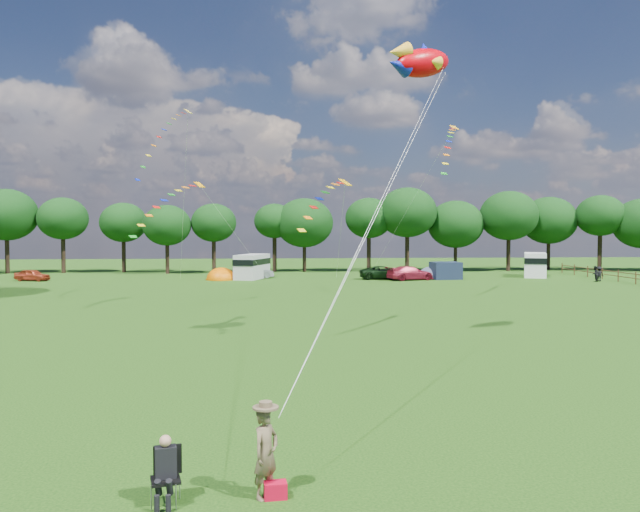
{
  "coord_description": "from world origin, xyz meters",
  "views": [
    {
      "loc": [
        -2.14,
        -20.12,
        5.23
      ],
      "look_at": [
        0.0,
        8.0,
        4.0
      ],
      "focal_mm": 35.0,
      "sensor_mm": 36.0,
      "label": 1
    }
  ],
  "objects": [
    {
      "name": "ground_plane",
      "position": [
        0.0,
        0.0,
        0.0
      ],
      "size": [
        180.0,
        180.0,
        0.0
      ],
      "primitive_type": "plane",
      "color": "black",
      "rests_on": "ground"
    },
    {
      "name": "tree_line",
      "position": [
        5.3,
        54.99,
        6.35
      ],
      "size": [
        102.98,
        10.98,
        10.27
      ],
      "color": "black",
      "rests_on": "ground"
    },
    {
      "name": "car_a",
      "position": [
        -26.22,
        44.22,
        0.59
      ],
      "size": [
        3.8,
        2.28,
        1.19
      ],
      "primitive_type": "imported",
      "rotation": [
        0.0,
        0.0,
        1.31
      ],
      "color": "#9B321A",
      "rests_on": "ground"
    },
    {
      "name": "car_b",
      "position": [
        -4.04,
        45.9,
        0.64
      ],
      "size": [
        3.89,
        2.57,
        1.29
      ],
      "primitive_type": "imported",
      "rotation": [
        0.0,
        0.0,
        1.94
      ],
      "color": "gray",
      "rests_on": "ground"
    },
    {
      "name": "car_c",
      "position": [
        11.85,
        42.42,
        0.71
      ],
      "size": [
        5.11,
        3.27,
        1.42
      ],
      "primitive_type": "imported",
      "rotation": [
        0.0,
        0.0,
        1.86
      ],
      "color": "maroon",
      "rests_on": "ground"
    },
    {
      "name": "car_d",
      "position": [
        9.32,
        43.74,
        0.68
      ],
      "size": [
        5.0,
        2.26,
        1.36
      ],
      "primitive_type": "imported",
      "rotation": [
        0.0,
        0.0,
        1.57
      ],
      "color": "black",
      "rests_on": "ground"
    },
    {
      "name": "campervan_c",
      "position": [
        -4.31,
        45.39,
        1.37
      ],
      "size": [
        3.83,
        5.65,
        2.55
      ],
      "rotation": [
        0.0,
        0.0,
        1.23
      ],
      "color": "#B7B7B9",
      "rests_on": "ground"
    },
    {
      "name": "campervan_d",
      "position": [
        26.44,
        45.8,
        1.4
      ],
      "size": [
        4.11,
        5.77,
        2.6
      ],
      "rotation": [
        0.0,
        0.0,
        1.18
      ],
      "color": "white",
      "rests_on": "ground"
    },
    {
      "name": "tent_orange",
      "position": [
        -7.45,
        44.43,
        0.02
      ],
      "size": [
        3.16,
        3.46,
        2.47
      ],
      "color": "#D65E00",
      "rests_on": "ground"
    },
    {
      "name": "tent_greyblue",
      "position": [
        14.76,
        44.7,
        0.02
      ],
      "size": [
        3.33,
        3.65,
        2.48
      ],
      "color": "slate",
      "rests_on": "ground"
    },
    {
      "name": "awning_navy",
      "position": [
        15.78,
        43.3,
        0.89
      ],
      "size": [
        3.04,
        2.55,
        1.79
      ],
      "primitive_type": "cube",
      "rotation": [
        0.0,
        0.0,
        0.08
      ],
      "color": "#161F36",
      "rests_on": "ground"
    },
    {
      "name": "kite_flyer",
      "position": [
        -2.28,
        -8.16,
        0.88
      ],
      "size": [
        0.73,
        0.76,
        1.75
      ],
      "primitive_type": "imported",
      "rotation": [
        0.0,
        0.0,
        0.89
      ],
      "color": "brown",
      "rests_on": "ground"
    },
    {
      "name": "camp_chair",
      "position": [
        -4.18,
        -8.28,
        0.8
      ],
      "size": [
        0.65,
        0.66,
        1.33
      ],
      "rotation": [
        0.0,
        0.0,
        0.25
      ],
      "color": "#99999E",
      "rests_on": "ground"
    },
    {
      "name": "kite_bag",
      "position": [
        -2.1,
        -8.21,
        0.16
      ],
      "size": [
        0.47,
        0.34,
        0.31
      ],
      "primitive_type": "cube",
      "rotation": [
        0.0,
        0.0,
        0.1
      ],
      "color": "#B90622",
      "rests_on": "ground"
    },
    {
      "name": "fish_kite",
      "position": [
        4.29,
        7.26,
        12.58
      ],
      "size": [
        3.58,
        2.51,
        1.91
      ],
      "rotation": [
        0.0,
        -0.21,
        0.48
      ],
      "color": "#C90008",
      "rests_on": "ground"
    },
    {
      "name": "streamer_kite_a",
      "position": [
        -9.55,
        25.18,
        12.15
      ],
      "size": [
        3.17,
        5.54,
        5.73
      ],
      "rotation": [
        0.0,
        0.0,
        1.18
      ],
      "color": "yellow",
      "rests_on": "ground"
    },
    {
      "name": "streamer_kite_b",
      "position": [
        -8.7,
        21.86,
        7.19
      ],
      "size": [
        4.29,
        4.78,
        3.83
      ],
      "rotation": [
        0.0,
        0.0,
        1.03
      ],
      "color": "#FFA000",
      "rests_on": "ground"
    },
    {
      "name": "streamer_kite_c",
      "position": [
        0.69,
        11.13,
        6.95
      ],
      "size": [
        3.17,
        5.04,
        2.82
      ],
      "rotation": [
        0.0,
        0.0,
        0.98
      ],
      "color": "#DC9F09",
      "rests_on": "ground"
    },
    {
      "name": "walker_a",
      "position": [
        29.58,
        38.95,
        0.79
      ],
      "size": [
        0.89,
        0.86,
        1.58
      ],
      "primitive_type": "imported",
      "rotation": [
        0.0,
        0.0,
        3.85
      ],
      "color": "black",
      "rests_on": "ground"
    },
    {
      "name": "walker_b",
      "position": [
        30.32,
        39.5,
        0.74
      ],
      "size": [
        1.0,
        0.56,
        1.47
      ],
      "primitive_type": "imported",
      "rotation": [
        0.0,
        0.0,
        3.27
      ],
      "color": "black",
      "rests_on": "ground"
    },
    {
      "name": "streamer_kite_d",
      "position": [
        11.28,
        26.4,
        11.91
      ],
      "size": [
        2.72,
        5.08,
        4.3
      ],
      "rotation": [
        0.0,
        0.0,
        0.56
      ],
      "color": "gold",
      "rests_on": "ground"
    }
  ]
}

